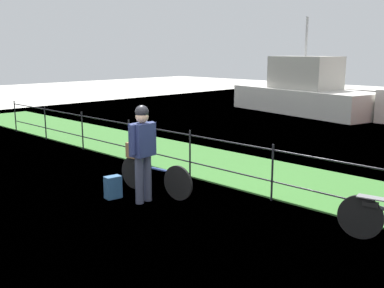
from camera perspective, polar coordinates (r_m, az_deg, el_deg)
name	(u,v)px	position (r m, az deg, el deg)	size (l,w,h in m)	color
ground_plane	(139,218)	(7.21, -6.71, -9.22)	(60.00, 60.00, 0.00)	beige
grass_strip	(267,175)	(9.61, 9.39, -3.91)	(27.00, 2.40, 0.03)	#38702D
iron_fence	(228,159)	(8.48, 4.54, -1.84)	(18.04, 0.04, 1.01)	black
bicycle_main	(154,176)	(8.26, -4.80, -4.08)	(1.71, 0.25, 0.62)	black
wooden_crate	(138,150)	(8.43, -6.86, -0.79)	(0.39, 0.25, 0.28)	brown
terrier_dog	(138,139)	(8.37, -6.78, 0.64)	(0.32, 0.17, 0.18)	tan
cyclist_person	(143,145)	(7.67, -6.25, -0.15)	(0.30, 0.54, 1.68)	#383D51
backpack_on_paving	(113,187)	(8.15, -9.93, -5.38)	(0.28, 0.18, 0.40)	#28517A
mooring_bollard	(136,163)	(9.72, -7.04, -2.45)	(0.20, 0.20, 0.43)	#38383D
moored_boat_mid	(304,93)	(19.84, 13.92, 6.31)	(6.93, 3.59, 3.97)	silver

